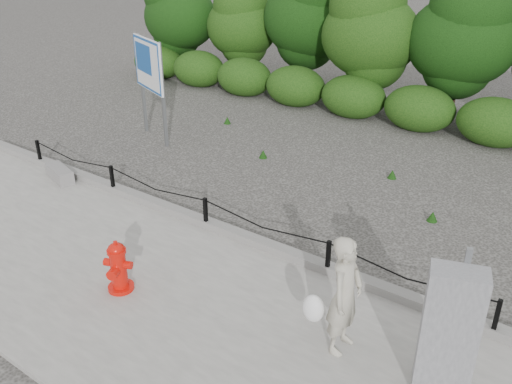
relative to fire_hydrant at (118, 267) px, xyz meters
The scene contains 10 objects.
ground 2.24m from the fire_hydrant, 94.75° to the left, with size 90.00×90.00×0.00m, color #2D2B28.
sidewalk 0.51m from the fire_hydrant, 135.23° to the left, with size 14.00×4.00×0.08m, color gray.
curb 2.26m from the fire_hydrant, 94.65° to the left, with size 14.00×0.22×0.14m, color slate.
chain_barrier 2.19m from the fire_hydrant, 94.75° to the left, with size 10.06×0.06×0.60m.
treeline 11.30m from the fire_hydrant, 85.65° to the left, with size 20.22×3.74×4.88m.
fire_hydrant is the anchor object (origin of this frame).
pedestrian 3.37m from the fire_hydrant, 14.17° to the left, with size 0.70×0.60×1.62m.
concrete_block 4.55m from the fire_hydrant, 154.85° to the left, with size 0.89×0.31×0.28m, color gray.
utility_cabinet 4.64m from the fire_hydrant, 11.43° to the left, with size 0.70×0.53×1.80m.
advertising_sign 6.93m from the fire_hydrant, 131.26° to the left, with size 1.52×0.69×2.59m.
Camera 1 is at (5.75, -6.42, 4.97)m, focal length 38.00 mm.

